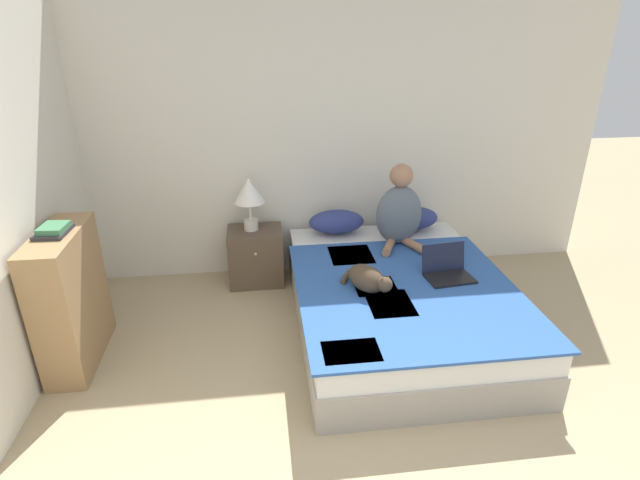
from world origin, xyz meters
The scene contains 11 objects.
wall_back centered at (0.00, 3.07, 1.27)m, with size 5.15×0.05×2.55m.
bed centered at (0.44, 1.93, 0.22)m, with size 1.59×2.13×0.45m.
pillow_near centered at (0.09, 2.83, 0.55)m, with size 0.50×0.30×0.20m.
pillow_far centered at (0.78, 2.83, 0.55)m, with size 0.50×0.30×0.20m.
person_sitting centered at (0.57, 2.52, 0.74)m, with size 0.39×0.38×0.70m.
cat_tabby centered at (0.14, 1.74, 0.54)m, with size 0.34×0.46×0.19m.
laptop_open centered at (0.78, 1.87, 0.50)m, with size 0.37×0.31×0.23m.
nightstand centered at (-0.65, 2.81, 0.26)m, with size 0.48×0.39×0.51m.
table_lamp centered at (-0.68, 2.83, 0.85)m, with size 0.27×0.27×0.47m.
bookshelf centered at (-1.91, 1.83, 0.48)m, with size 0.27×0.77×0.97m.
book_stack_top centered at (-1.91, 1.82, 1.00)m, with size 0.20×0.25×0.06m.
Camera 1 is at (-0.59, -1.31, 2.24)m, focal length 28.00 mm.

